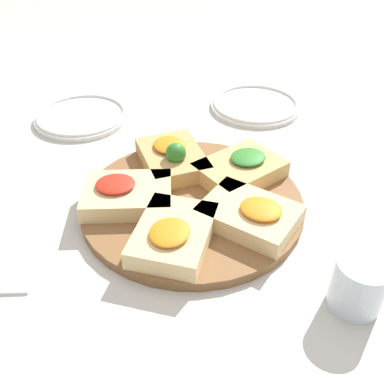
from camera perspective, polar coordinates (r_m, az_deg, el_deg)
The scene contains 10 objects.
ground_plane at distance 0.77m, azimuth 0.00°, elevation -1.89°, with size 3.00×3.00×0.00m, color beige.
serving_board at distance 0.76m, azimuth 0.00°, elevation -1.40°, with size 0.38×0.38×0.02m, color brown.
focaccia_slice_0 at distance 0.83m, azimuth -2.47°, elevation 4.42°, with size 0.14×0.17×0.06m.
focaccia_slice_1 at distance 0.75m, azimuth -8.32°, elevation -0.09°, with size 0.15×0.11×0.04m.
focaccia_slice_2 at distance 0.67m, azimuth -2.40°, elevation -5.37°, with size 0.15×0.17×0.04m.
focaccia_slice_3 at distance 0.71m, azimuth 7.41°, elevation -2.84°, with size 0.18×0.17×0.04m.
focaccia_slice_4 at distance 0.81m, azimuth 6.17°, elevation 2.94°, with size 0.18×0.17×0.04m.
plate_left at distance 1.06m, azimuth -13.85°, elevation 9.35°, with size 0.21×0.21×0.02m.
plate_right at distance 1.09m, azimuth 8.06°, elevation 10.90°, with size 0.21×0.21×0.02m.
water_glass at distance 0.63m, azimuth 20.39°, elevation -10.93°, with size 0.07×0.07×0.08m, color silver.
Camera 1 is at (-0.05, -0.60, 0.48)m, focal length 42.00 mm.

